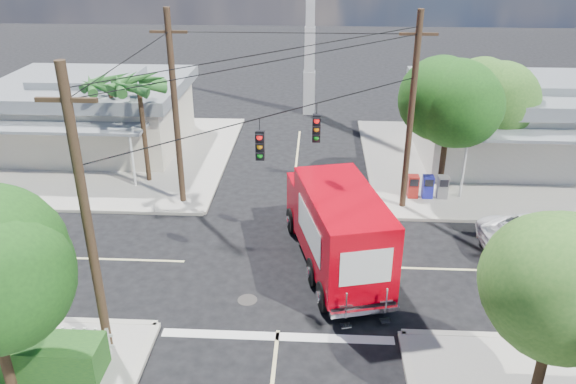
{
  "coord_description": "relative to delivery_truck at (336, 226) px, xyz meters",
  "views": [
    {
      "loc": [
        1.13,
        -18.63,
        11.89
      ],
      "look_at": [
        0.0,
        2.0,
        2.2
      ],
      "focal_mm": 35.0,
      "sensor_mm": 36.0,
      "label": 1
    }
  ],
  "objects": [
    {
      "name": "building_nw",
      "position": [
        -13.93,
        12.4,
        0.5
      ],
      "size": [
        10.8,
        10.2,
        4.3
      ],
      "color": "beige",
      "rests_on": "sidewalk_nw"
    },
    {
      "name": "delivery_truck",
      "position": [
        0.0,
        0.0,
        0.0
      ],
      "size": [
        4.12,
        8.15,
        3.39
      ],
      "color": "black",
      "rests_on": "ground"
    },
    {
      "name": "pedestrian",
      "position": [
        -9.54,
        -6.45,
        -0.73
      ],
      "size": [
        0.7,
        0.74,
        1.7
      ],
      "primitive_type": "imported",
      "rotation": [
        0.0,
        0.0,
        0.91
      ],
      "color": "beige",
      "rests_on": "sidewalk_sw"
    },
    {
      "name": "tree_se",
      "position": [
        5.08,
        -7.3,
        2.32
      ],
      "size": [
        3.67,
        3.54,
        5.62
      ],
      "color": "#422D1C",
      "rests_on": "sidewalk_se"
    },
    {
      "name": "ground",
      "position": [
        -1.93,
        -0.06,
        -1.72
      ],
      "size": [
        120.0,
        120.0,
        0.0
      ],
      "primitive_type": "plane",
      "color": "black",
      "rests_on": "ground"
    },
    {
      "name": "vending_boxes",
      "position": [
        4.57,
        6.14,
        -1.03
      ],
      "size": [
        1.9,
        0.5,
        1.1
      ],
      "color": "#AA1E19",
      "rests_on": "sidewalk_ne"
    },
    {
      "name": "building_ne",
      "position": [
        10.57,
        11.9,
        0.6
      ],
      "size": [
        11.8,
        10.2,
        4.5
      ],
      "color": "silver",
      "rests_on": "sidewalk_ne"
    },
    {
      "name": "sidewalk_nw",
      "position": [
        -12.81,
        10.82,
        -1.65
      ],
      "size": [
        14.12,
        14.12,
        0.14
      ],
      "color": "#A6A096",
      "rests_on": "ground"
    },
    {
      "name": "tree_ne_front",
      "position": [
        5.28,
        6.7,
        3.04
      ],
      "size": [
        4.21,
        4.14,
        6.66
      ],
      "color": "#422D1C",
      "rests_on": "sidewalk_ne"
    },
    {
      "name": "palm_nw_front",
      "position": [
        -9.43,
        7.44,
        3.32
      ],
      "size": [
        3.01,
        3.08,
        5.59
      ],
      "color": "#422D1C",
      "rests_on": "sidewalk_nw"
    },
    {
      "name": "road_markings",
      "position": [
        -1.93,
        -1.53,
        -1.72
      ],
      "size": [
        32.0,
        32.0,
        0.01
      ],
      "color": "beige",
      "rests_on": "ground"
    },
    {
      "name": "radio_tower",
      "position": [
        -1.43,
        19.94,
        3.92
      ],
      "size": [
        0.8,
        0.8,
        17.0
      ],
      "color": "silver",
      "rests_on": "ground"
    },
    {
      "name": "parked_car",
      "position": [
        8.66,
        1.39,
        -0.94
      ],
      "size": [
        5.81,
        3.04,
        1.56
      ],
      "primitive_type": "imported",
      "rotation": [
        0.0,
        0.0,
        1.65
      ],
      "color": "silver",
      "rests_on": "ground"
    },
    {
      "name": "palm_nw_back",
      "position": [
        -11.43,
        8.94,
        2.95
      ],
      "size": [
        3.01,
        3.08,
        5.19
      ],
      "color": "#422D1C",
      "rests_on": "sidewalk_nw"
    },
    {
      "name": "utility_poles",
      "position": [
        -3.52,
        1.54,
        2.95
      ],
      "size": [
        12.0,
        10.68,
        9.0
      ],
      "color": "#473321",
      "rests_on": "ground"
    },
    {
      "name": "tree_ne_back",
      "position": [
        7.88,
        8.9,
        2.46
      ],
      "size": [
        3.77,
        3.66,
        5.82
      ],
      "color": "#422D1C",
      "rests_on": "sidewalk_ne"
    },
    {
      "name": "picket_fence",
      "position": [
        -9.73,
        -5.66,
        -1.04
      ],
      "size": [
        5.94,
        0.06,
        1.0
      ],
      "color": "silver",
      "rests_on": "sidewalk_sw"
    },
    {
      "name": "sidewalk_ne",
      "position": [
        8.95,
        10.82,
        -1.65
      ],
      "size": [
        14.12,
        14.12,
        0.14
      ],
      "color": "#A6A096",
      "rests_on": "ground"
    }
  ]
}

